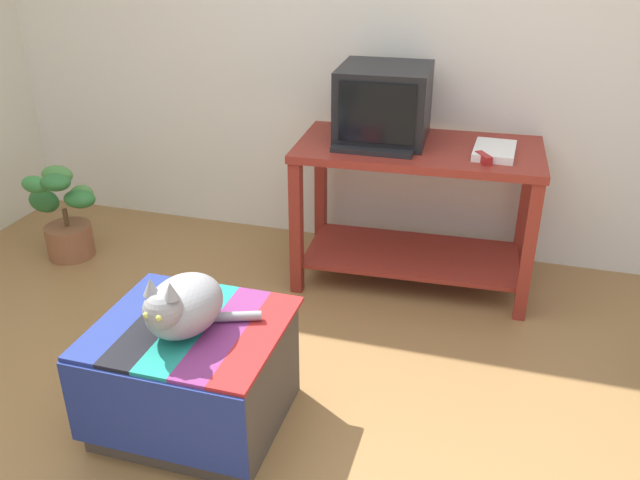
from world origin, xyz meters
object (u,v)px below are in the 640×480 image
object	(u,v)px
potted_plant	(65,216)
ottoman_with_blanket	(194,374)
keyboard	(373,149)
desk	(416,191)
stapler	(483,158)
tv_monitor	(384,104)
book	(494,151)
cat	(182,306)

from	to	relation	value
potted_plant	ottoman_with_blanket	bearing A→B (deg)	-38.90
keyboard	potted_plant	xyz separation A→B (m)	(-1.75, -0.14, -0.52)
ottoman_with_blanket	desk	bearing A→B (deg)	65.64
potted_plant	stapler	xyz separation A→B (m)	(2.28, 0.13, 0.53)
keyboard	stapler	size ratio (longest dim) A/B	3.64
tv_monitor	book	distance (m)	0.60
ottoman_with_blanket	tv_monitor	bearing A→B (deg)	73.69
ottoman_with_blanket	potted_plant	xyz separation A→B (m)	(-1.34, 1.08, 0.03)
keyboard	cat	bearing A→B (deg)	-108.99
cat	book	bearing A→B (deg)	58.99
stapler	keyboard	bearing A→B (deg)	146.81
desk	keyboard	bearing A→B (deg)	-146.59
ottoman_with_blanket	potted_plant	size ratio (longest dim) A/B	1.25
ottoman_with_blanket	potted_plant	bearing A→B (deg)	141.10
keyboard	tv_monitor	bearing A→B (deg)	88.42
potted_plant	keyboard	bearing A→B (deg)	4.59
desk	book	bearing A→B (deg)	-7.24
desk	stapler	world-z (taller)	stapler
potted_plant	stapler	world-z (taller)	stapler
tv_monitor	ottoman_with_blanket	bearing A→B (deg)	-109.28
desk	cat	world-z (taller)	desk
keyboard	stapler	world-z (taller)	stapler
tv_monitor	ottoman_with_blanket	size ratio (longest dim) A/B	0.69
keyboard	desk	bearing A→B (deg)	35.58
desk	potted_plant	size ratio (longest dim) A/B	2.27
desk	keyboard	xyz separation A→B (m)	(-0.20, -0.15, 0.26)
potted_plant	stapler	bearing A→B (deg)	3.33
keyboard	book	world-z (taller)	book
potted_plant	stapler	size ratio (longest dim) A/B	5.03
tv_monitor	keyboard	distance (m)	0.27
tv_monitor	cat	world-z (taller)	tv_monitor
book	ottoman_with_blanket	xyz separation A→B (m)	(-0.99, -1.34, -0.56)
ottoman_with_blanket	cat	size ratio (longest dim) A/B	1.77
book	potted_plant	xyz separation A→B (m)	(-2.33, -0.26, -0.53)
tv_monitor	book	bearing A→B (deg)	-11.89
desk	potted_plant	xyz separation A→B (m)	(-1.96, -0.29, -0.26)
tv_monitor	stapler	distance (m)	0.59
desk	potted_plant	world-z (taller)	desk
desk	stapler	distance (m)	0.45
cat	potted_plant	distance (m)	1.77
tv_monitor	ottoman_with_blanket	world-z (taller)	tv_monitor
tv_monitor	potted_plant	distance (m)	1.92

